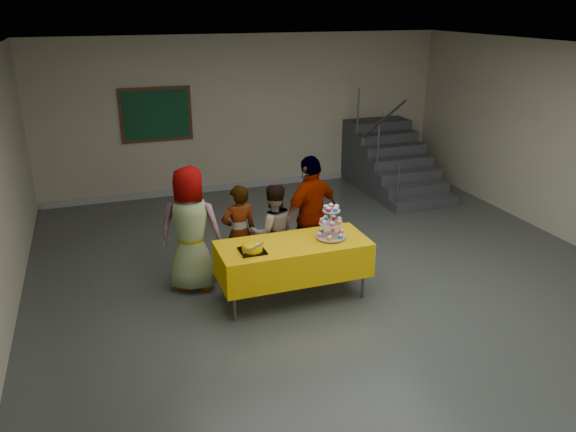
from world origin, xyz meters
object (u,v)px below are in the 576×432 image
Objects in this scene: bake_table at (293,258)px; schoolchild_a at (191,229)px; schoolchild_d at (311,215)px; noticeboard at (156,115)px; cupcake_stand at (331,224)px; schoolchild_b at (239,233)px; schoolchild_c at (273,233)px; bear_cake at (252,247)px; staircase at (388,163)px.

bake_table is 1.37m from schoolchild_a.
schoolchild_d is (0.50, 0.65, 0.28)m from bake_table.
schoolchild_d is 4.29m from noticeboard.
bake_table is at bearing 29.95° from schoolchild_d.
schoolchild_b reaches higher than cupcake_stand.
schoolchild_c is 0.58m from schoolchild_d.
schoolchild_a is 0.67m from schoolchild_b.
noticeboard is (-0.55, 3.80, 0.93)m from schoolchild_b.
bear_cake is at bearing 146.87° from schoolchild_a.
staircase reaches higher than schoolchild_d.
noticeboard is at bearing -71.06° from schoolchild_a.
cupcake_stand is 1.30m from schoolchild_b.
bear_cake is (-1.04, -0.06, -0.13)m from cupcake_stand.
schoolchild_d is at bearing 89.48° from cupcake_stand.
noticeboard is at bearing -85.98° from schoolchild_b.
schoolchild_c reaches higher than bear_cake.
staircase is at bearing -134.27° from schoolchild_c.
schoolchild_c is 4.66m from staircase.
staircase is at bearing -146.87° from schoolchild_b.
cupcake_stand is at bearing 176.05° from schoolchild_a.
cupcake_stand is at bearing -71.58° from noticeboard.
schoolchild_b is 1.01m from schoolchild_d.
schoolchild_c is at bearing -76.10° from noticeboard.
schoolchild_c is (1.08, -0.10, -0.16)m from schoolchild_a.
bear_cake is 0.27× the size of schoolchild_c.
schoolchild_b is 4.89m from staircase.
schoolchild_d is (0.56, 0.03, 0.16)m from schoolchild_c.
bear_cake is 0.88m from schoolchild_b.
noticeboard reaches higher than schoolchild_a.
cupcake_stand reaches higher than bake_table.
bear_cake is 1.28m from schoolchild_d.
schoolchild_c reaches higher than bake_table.
cupcake_stand is at bearing 134.42° from schoolchild_c.
schoolchild_c is at bearing -164.78° from schoolchild_a.
cupcake_stand reaches higher than bear_cake.
schoolchild_a is 1.23× the size of schoolchild_c.
schoolchild_b is 0.80× the size of schoolchild_d.
cupcake_stand is at bearing -2.87° from bake_table.
schoolchild_b is (-0.98, 0.80, -0.29)m from cupcake_stand.
bake_table is 1.45× the size of noticeboard.
schoolchild_c is at bearing 155.64° from schoolchild_b.
schoolchild_d is at bearing 52.62° from bake_table.
schoolchild_a reaches higher than schoolchild_b.
bake_table is 0.63m from schoolchild_c.
cupcake_stand is 0.89m from schoolchild_c.
schoolchild_a is (-0.59, 0.80, -0.00)m from bear_cake.
staircase is at bearing 44.13° from bear_cake.
schoolchild_a is 0.99× the size of schoolchild_d.
staircase is at bearing 52.34° from cupcake_stand.
staircase is 1.85× the size of noticeboard.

